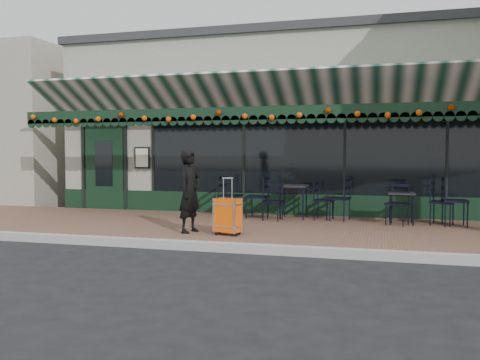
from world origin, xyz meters
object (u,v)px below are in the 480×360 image
(chair_b_front, at_px, (273,202))
(chair_b_right, at_px, (324,201))
(chair_b_left, at_px, (257,197))
(cafe_table_b, at_px, (294,188))
(chair_a_left, at_px, (338,199))
(woman, at_px, (190,191))
(chair_a_right, at_px, (442,203))
(suitcase, at_px, (228,216))
(chair_a_extra, at_px, (455,201))
(chair_a_front, at_px, (397,204))
(chair_solo, at_px, (230,196))
(cafe_table_a, at_px, (402,196))

(chair_b_front, bearing_deg, chair_b_right, 25.01)
(chair_b_left, height_order, chair_b_right, chair_b_left)
(cafe_table_b, bearing_deg, chair_a_left, -5.91)
(woman, relative_size, chair_b_left, 1.60)
(cafe_table_b, xyz_separation_m, chair_a_right, (3.09, -0.29, -0.22))
(cafe_table_b, height_order, chair_a_left, chair_a_left)
(suitcase, distance_m, chair_a_right, 4.51)
(chair_a_left, height_order, chair_a_extra, chair_a_extra)
(chair_b_front, bearing_deg, suitcase, -94.44)
(suitcase, distance_m, chair_a_front, 3.64)
(suitcase, bearing_deg, chair_a_right, 47.96)
(chair_b_left, bearing_deg, woman, -11.68)
(chair_a_right, bearing_deg, cafe_table_b, 100.30)
(chair_a_extra, bearing_deg, chair_b_left, 86.20)
(cafe_table_b, relative_size, chair_b_right, 0.90)
(woman, relative_size, chair_a_extra, 1.52)
(chair_a_left, bearing_deg, chair_b_left, -73.50)
(chair_a_extra, relative_size, chair_solo, 1.05)
(chair_a_front, bearing_deg, suitcase, -125.07)
(woman, height_order, chair_b_left, woman)
(cafe_table_b, relative_size, chair_a_right, 0.82)
(chair_b_left, height_order, chair_solo, same)
(cafe_table_b, distance_m, chair_a_extra, 3.35)
(chair_a_extra, height_order, chair_b_right, chair_a_extra)
(chair_a_left, height_order, chair_solo, chair_solo)
(cafe_table_b, xyz_separation_m, chair_a_front, (2.22, -0.53, -0.25))
(suitcase, relative_size, chair_a_right, 1.12)
(suitcase, xyz_separation_m, chair_b_left, (-0.04, 2.46, 0.13))
(chair_a_left, distance_m, chair_a_extra, 2.34)
(chair_a_front, bearing_deg, woman, -132.28)
(chair_a_front, distance_m, chair_b_left, 3.03)
(cafe_table_b, distance_m, chair_b_right, 0.75)
(chair_a_extra, bearing_deg, chair_a_right, 64.83)
(chair_b_front, bearing_deg, chair_a_left, 21.41)
(chair_b_left, relative_size, chair_b_right, 1.13)
(cafe_table_b, distance_m, chair_a_front, 2.29)
(chair_a_front, bearing_deg, chair_b_front, -161.37)
(woman, xyz_separation_m, chair_b_right, (2.20, 2.42, -0.34))
(chair_a_extra, relative_size, chair_b_left, 1.05)
(woman, bearing_deg, cafe_table_b, -15.40)
(chair_a_front, bearing_deg, cafe_table_b, -174.09)
(chair_a_left, xyz_separation_m, chair_solo, (-2.47, 0.06, 0.01))
(cafe_table_a, relative_size, chair_b_left, 0.69)
(cafe_table_b, bearing_deg, chair_a_extra, -6.74)
(chair_a_extra, relative_size, chair_b_right, 1.19)
(chair_a_extra, distance_m, chair_b_left, 4.12)
(suitcase, relative_size, cafe_table_b, 1.36)
(chair_a_left, bearing_deg, chair_b_right, -73.54)
(chair_b_left, bearing_deg, cafe_table_a, 92.48)
(cafe_table_b, relative_size, chair_b_front, 0.93)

